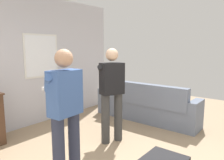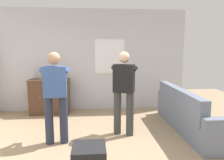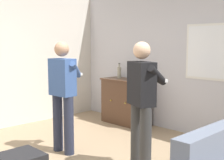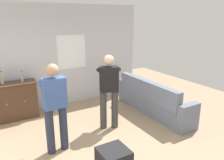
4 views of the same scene
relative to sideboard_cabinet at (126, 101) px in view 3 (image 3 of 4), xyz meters
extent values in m
cube|color=silver|center=(1.16, 0.36, 0.94)|extent=(5.20, 0.12, 2.80)
cube|color=silver|center=(1.63, 0.30, 1.04)|extent=(0.84, 0.02, 0.96)
cube|color=white|center=(1.63, 0.29, 1.04)|extent=(0.76, 0.03, 0.88)
cube|color=#472D1E|center=(0.00, 0.00, -0.02)|extent=(1.01, 0.44, 0.89)
cube|color=#472D1E|center=(0.00, 0.00, 0.44)|extent=(1.05, 0.48, 0.03)
sphere|color=#B79338|center=(-0.20, -0.23, 0.03)|extent=(0.04, 0.04, 0.04)
sphere|color=#B79338|center=(0.20, -0.23, 0.03)|extent=(0.04, 0.04, 0.04)
cylinder|color=gray|center=(0.22, -0.04, 0.55)|extent=(0.07, 0.07, 0.19)
cylinder|color=gray|center=(0.22, -0.04, 0.68)|extent=(0.03, 0.03, 0.07)
cylinder|color=#262626|center=(0.22, -0.04, 0.72)|extent=(0.03, 0.03, 0.02)
cylinder|color=gray|center=(-0.21, 0.02, 0.57)|extent=(0.08, 0.08, 0.23)
cylinder|color=gray|center=(-0.21, 0.02, 0.72)|extent=(0.03, 0.03, 0.07)
cylinder|color=#262626|center=(-0.21, 0.02, 0.77)|extent=(0.04, 0.04, 0.02)
cylinder|color=#282D42|center=(0.34, -1.90, -0.02)|extent=(0.15, 0.15, 0.88)
cylinder|color=#282D42|center=(0.60, -1.89, -0.02)|extent=(0.15, 0.15, 0.88)
cube|color=#385693|center=(0.47, -1.90, 0.69)|extent=(0.41, 0.24, 0.55)
sphere|color=tan|center=(0.47, -1.90, 1.11)|extent=(0.22, 0.22, 0.22)
cylinder|color=#385693|center=(0.35, -1.74, 0.80)|extent=(0.31, 0.42, 0.29)
cylinder|color=#385693|center=(0.58, -1.73, 0.80)|extent=(0.34, 0.40, 0.29)
cube|color=white|center=(0.46, -1.58, 0.72)|extent=(0.15, 0.05, 0.04)
cylinder|color=#383838|center=(1.64, -1.55, -0.02)|extent=(0.15, 0.15, 0.88)
cylinder|color=#383838|center=(1.88, -1.65, -0.02)|extent=(0.15, 0.15, 0.88)
cube|color=black|center=(1.76, -1.60, 0.69)|extent=(0.45, 0.36, 0.55)
sphere|color=#D8AD8C|center=(1.76, -1.60, 1.11)|extent=(0.22, 0.22, 0.22)
cylinder|color=black|center=(1.71, -1.41, 0.80)|extent=(0.42, 0.31, 0.29)
cylinder|color=black|center=(1.93, -1.50, 0.80)|extent=(0.19, 0.45, 0.29)
cube|color=white|center=(1.88, -1.31, 0.72)|extent=(0.15, 0.09, 0.04)
camera|label=1|loc=(-1.19, -3.94, 1.24)|focal=35.00mm
camera|label=2|loc=(1.14, -5.81, 1.30)|focal=35.00mm
camera|label=3|loc=(4.27, -4.59, 1.22)|focal=50.00mm
camera|label=4|loc=(-0.49, -5.54, 1.97)|focal=35.00mm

